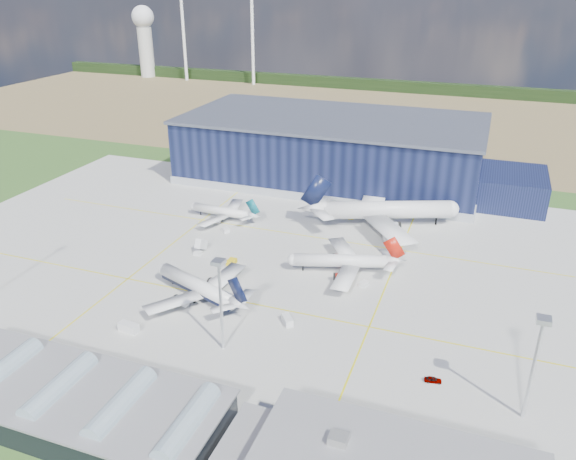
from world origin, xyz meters
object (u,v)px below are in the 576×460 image
object	(u,v)px
airliner_red	(341,255)
car_b	(327,434)
gse_cart_b	(226,230)
airliner_regional	(222,207)
airstair	(201,247)
gse_van_b	(287,320)
light_mast_east	(537,352)
gse_tug_c	(351,216)
gse_van_a	(129,327)
hangar	(338,152)
airliner_navy	(197,279)
light_mast_center	(220,290)
car_a	(433,380)
gse_tug_b	(232,262)
gse_cart_a	(364,284)
airliner_widebody	(388,201)

from	to	relation	value
airliner_red	car_b	distance (m)	64.85
gse_cart_b	airliner_red	bearing A→B (deg)	-64.86
airliner_regional	airstair	bearing A→B (deg)	105.08
gse_van_b	car_b	xyz separation A→B (m)	(19.99, -32.61, -0.39)
light_mast_east	airstair	world-z (taller)	light_mast_east
gse_tug_c	gse_van_a	bearing A→B (deg)	-116.03
gse_cart_b	car_b	bearing A→B (deg)	-99.94
hangar	airliner_navy	bearing A→B (deg)	-94.83
light_mast_center	gse_tug_c	world-z (taller)	light_mast_center
airliner_navy	gse_van_a	distance (m)	21.97
airliner_regional	light_mast_center	bearing A→B (deg)	119.59
airliner_navy	gse_cart_b	xyz separation A→B (m)	(-11.72, 40.89, -5.00)
gse_tug_c	airliner_red	bearing A→B (deg)	-85.26
gse_van_a	hangar	bearing A→B (deg)	-2.87
light_mast_center	gse_van_a	size ratio (longest dim) A/B	4.55
airliner_red	car_b	size ratio (longest dim) A/B	9.89
airliner_regional	gse_van_b	bearing A→B (deg)	132.77
hangar	airliner_regional	bearing A→B (deg)	-115.33
gse_van_a	car_b	bearing A→B (deg)	-101.46
gse_cart_b	car_a	size ratio (longest dim) A/B	0.84
gse_tug_b	gse_cart_a	world-z (taller)	gse_tug_b
gse_van_b	hangar	bearing A→B (deg)	61.89
airliner_red	gse_van_b	xyz separation A→B (m)	(-5.25, -30.35, -4.67)
light_mast_east	airstair	size ratio (longest dim) A/B	4.79
hangar	light_mast_center	distance (m)	125.07
hangar	gse_tug_c	bearing A→B (deg)	-67.98
airliner_red	airliner_widebody	bearing A→B (deg)	-116.30
gse_cart_b	car_b	xyz separation A→B (m)	(58.41, -76.89, -0.10)
gse_cart_a	light_mast_center	bearing A→B (deg)	-103.37
airliner_regional	airstair	xyz separation A→B (m)	(5.34, -25.35, -3.05)
gse_tug_b	airstair	xyz separation A→B (m)	(-12.55, 4.58, 0.81)
gse_cart_b	car_a	world-z (taller)	gse_cart_b
light_mast_east	gse_van_b	size ratio (longest dim) A/B	5.45
gse_cart_b	gse_van_b	bearing A→B (deg)	-96.22
airliner_red	airstair	world-z (taller)	airliner_red
gse_van_b	gse_tug_c	size ratio (longest dim) A/B	1.40
airstair	gse_van_a	bearing A→B (deg)	-83.97
gse_van_b	car_b	size ratio (longest dim) A/B	1.21
airstair	gse_cart_a	bearing A→B (deg)	-3.04
hangar	airliner_red	size ratio (longest dim) A/B	4.19
airliner_widebody	gse_cart_a	bearing A→B (deg)	-108.30
hangar	gse_cart_b	bearing A→B (deg)	-107.47
car_a	car_b	distance (m)	28.02
airstair	car_a	world-z (taller)	airstair
hangar	airliner_red	distance (m)	83.29
gse_cart_a	gse_van_b	distance (m)	28.29
airliner_navy	airliner_widebody	xyz separation A→B (m)	(38.05, 64.64, 3.40)
light_mast_center	gse_van_a	world-z (taller)	light_mast_center
airliner_widebody	gse_cart_b	size ratio (longest dim) A/B	17.89
light_mast_east	gse_tug_b	size ratio (longest dim) A/B	6.83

